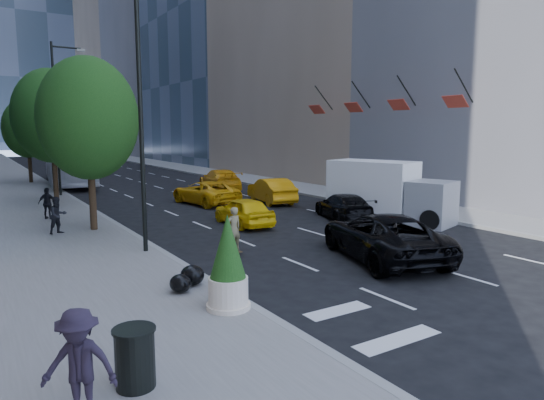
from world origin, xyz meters
TOP-DOWN VIEW (x-y plane):
  - ground at (0.00, 0.00)m, footprint 160.00×160.00m
  - sidewalk_left at (-9.00, 30.00)m, footprint 6.00×120.00m
  - sidewalk_right at (10.00, 30.00)m, footprint 4.00×120.00m
  - tower_right_far at (22.00, 98.00)m, footprint 20.00×24.00m
  - lamp_near at (-6.32, 4.00)m, footprint 2.13×0.22m
  - lamp_far at (-6.32, 22.00)m, footprint 2.13×0.22m
  - tree_near at (-7.20, 9.00)m, footprint 4.20×4.20m
  - tree_mid at (-7.20, 19.00)m, footprint 4.50×4.50m
  - tree_far at (-7.20, 32.00)m, footprint 3.90×3.90m
  - traffic_signal at (-6.40, 40.00)m, footprint 2.48×0.53m
  - facade_flags at (10.64, 10.00)m, footprint 1.85×13.30m
  - skateboarder at (-3.67, 2.54)m, footprint 0.62×0.44m
  - black_sedan_lincoln at (0.35, -1.00)m, footprint 4.36×6.41m
  - black_sedan_mercedes at (4.20, 5.54)m, footprint 3.30×4.93m
  - taxi_a at (-0.81, 6.90)m, footprint 1.81×4.07m
  - taxi_b at (4.20, 12.35)m, footprint 2.46×4.88m
  - taxi_c at (0.50, 14.10)m, footprint 2.97×5.32m
  - taxi_d at (4.20, 19.50)m, footprint 3.39×5.89m
  - city_bus at (-4.49, 30.08)m, footprint 4.51×13.58m
  - box_truck at (5.95, 4.27)m, footprint 3.93×6.53m
  - pedestrian_a at (-8.67, 8.85)m, footprint 0.93×0.84m
  - pedestrian_b at (-8.52, 12.83)m, footprint 0.97×0.81m
  - pedestrian_c at (-10.61, -5.65)m, footprint 1.31×1.15m
  - trash_can at (-9.64, -5.15)m, footprint 0.67×0.67m
  - planter_shrub at (-6.60, -2.70)m, footprint 0.98×0.98m
  - garbage_bags at (-6.84, -0.71)m, footprint 1.15×1.10m

SIDE VIEW (x-z plane):
  - ground at x=0.00m, z-range 0.00..0.00m
  - sidewalk_left at x=-9.00m, z-range 0.00..0.15m
  - sidewalk_right at x=10.00m, z-range 0.00..0.15m
  - garbage_bags at x=-6.84m, z-range 0.14..0.70m
  - trash_can at x=-9.64m, z-range 0.15..1.15m
  - black_sedan_mercedes at x=4.20m, z-range 0.00..1.33m
  - taxi_a at x=-0.81m, z-range 0.00..1.36m
  - taxi_c at x=0.50m, z-range 0.00..1.41m
  - taxi_b at x=4.20m, z-range 0.00..1.54m
  - skateboarder at x=-3.67m, z-range 0.00..1.60m
  - taxi_d at x=4.20m, z-range 0.00..1.61m
  - black_sedan_lincoln at x=0.35m, z-range 0.00..1.63m
  - pedestrian_b at x=-8.52m, z-range 0.15..1.70m
  - pedestrian_a at x=-8.67m, z-range 0.15..1.72m
  - pedestrian_c at x=-10.61m, z-range 0.15..1.90m
  - planter_shrub at x=-6.60m, z-range 0.09..2.45m
  - box_truck at x=5.95m, z-range 0.03..2.97m
  - city_bus at x=-4.49m, z-range 0.00..3.71m
  - traffic_signal at x=-6.40m, z-range 1.63..6.83m
  - tree_far at x=-7.20m, z-range 1.16..8.09m
  - tree_near at x=-7.20m, z-range 1.24..8.70m
  - tree_mid at x=-7.20m, z-range 1.32..9.31m
  - lamp_near at x=-6.32m, z-range 0.81..10.81m
  - lamp_far at x=-6.32m, z-range 0.81..10.81m
  - facade_flags at x=10.64m, z-range 5.16..7.21m
  - tower_right_far at x=22.00m, z-range 0.00..50.00m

